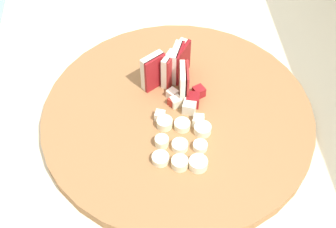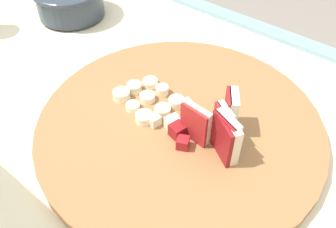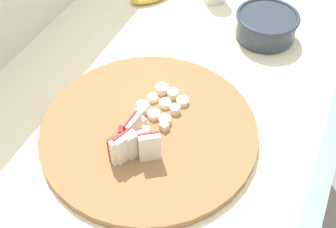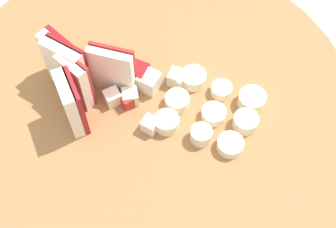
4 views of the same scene
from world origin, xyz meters
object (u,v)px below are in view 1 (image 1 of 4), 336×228
at_px(apple_dice_pile, 187,105).
at_px(apple_wedge_fan, 172,68).
at_px(cutting_board, 178,116).
at_px(banana_slice_rows, 181,144).

bearing_deg(apple_dice_pile, apple_wedge_fan, -164.61).
relative_size(cutting_board, banana_slice_rows, 4.12).
distance_m(apple_wedge_fan, apple_dice_pile, 0.07).
bearing_deg(banana_slice_rows, cutting_board, 178.64).
relative_size(apple_wedge_fan, banana_slice_rows, 0.92).
distance_m(apple_dice_pile, banana_slice_rows, 0.08).
xyz_separation_m(apple_wedge_fan, apple_dice_pile, (0.07, 0.02, -0.02)).
height_order(cutting_board, banana_slice_rows, banana_slice_rows).
bearing_deg(cutting_board, banana_slice_rows, -1.36).
relative_size(apple_wedge_fan, apple_dice_pile, 1.10).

